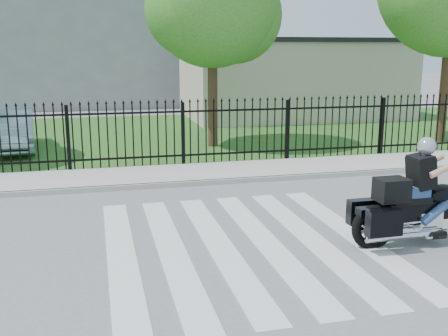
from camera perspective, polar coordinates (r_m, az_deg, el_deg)
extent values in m
plane|color=slate|center=(8.82, 2.10, -8.28)|extent=(120.00, 120.00, 0.00)
cube|color=#ADAAA3|center=(13.48, -3.72, -0.62)|extent=(40.00, 2.00, 0.12)
cube|color=#ADAAA3|center=(12.52, -2.91, -1.65)|extent=(40.00, 0.12, 0.12)
cube|color=#2A5E20|center=(20.29, -7.22, 3.66)|extent=(40.00, 12.00, 0.02)
cube|color=black|center=(14.38, -4.44, 1.39)|extent=(26.00, 0.04, 0.05)
cube|color=black|center=(14.20, -4.52, 6.15)|extent=(26.00, 0.04, 0.05)
cylinder|color=#382316|center=(17.37, -1.25, 9.13)|extent=(0.32, 0.32, 4.16)
sphere|color=#2A7320|center=(17.40, -1.29, 17.70)|extent=(4.20, 4.20, 4.20)
cylinder|color=#382316|center=(19.82, 22.99, 9.51)|extent=(0.32, 0.32, 4.80)
cube|color=beige|center=(25.69, 7.47, 9.44)|extent=(10.00, 6.00, 3.50)
cube|color=black|center=(25.66, 7.59, 13.57)|extent=(10.20, 6.20, 0.20)
cube|color=gray|center=(34.05, -15.69, 17.02)|extent=(15.00, 10.00, 12.00)
torus|color=black|center=(8.91, 15.92, -6.22)|extent=(0.76, 0.17, 0.76)
cube|color=black|center=(9.28, 20.46, -4.30)|extent=(1.36, 0.27, 0.31)
ellipsoid|color=black|center=(9.46, 22.64, -2.66)|extent=(0.65, 0.43, 0.34)
cube|color=black|center=(9.11, 19.48, -3.24)|extent=(0.68, 0.34, 0.10)
cube|color=silver|center=(9.42, 21.16, -5.24)|extent=(0.42, 0.32, 0.31)
cube|color=black|center=(8.88, 17.78, -2.26)|extent=(0.51, 0.40, 0.37)
cube|color=navy|center=(9.15, 20.18, -2.42)|extent=(0.36, 0.32, 0.19)
sphere|color=#ACAFB4|center=(9.07, 21.19, 2.23)|extent=(0.30, 0.30, 0.30)
imported|color=#9DB3C6|center=(18.12, -22.27, 3.94)|extent=(1.85, 4.24, 1.36)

